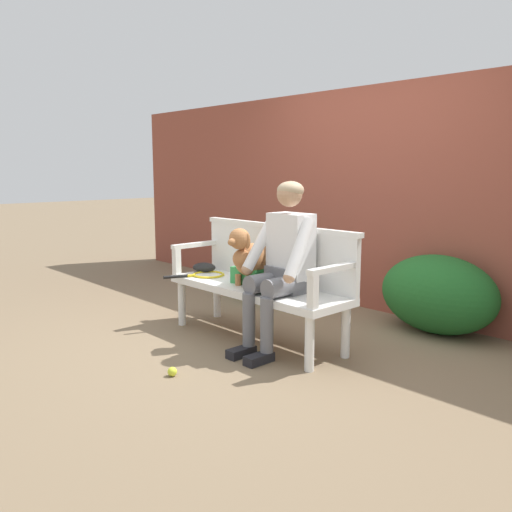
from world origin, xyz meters
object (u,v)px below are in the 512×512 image
(person_seated, at_px, (283,259))
(garden_bench, at_px, (256,292))
(sports_bag, at_px, (250,275))
(tennis_racket, at_px, (206,275))
(tennis_ball, at_px, (172,372))
(baseball_glove, at_px, (204,267))
(dog_on_bench, at_px, (249,256))

(person_seated, bearing_deg, garden_bench, 176.80)
(sports_bag, bearing_deg, tennis_racket, -170.74)
(sports_bag, height_order, tennis_ball, sports_bag)
(sports_bag, bearing_deg, person_seated, -5.62)
(garden_bench, height_order, baseball_glove, baseball_glove)
(garden_bench, xyz_separation_m, tennis_ball, (0.20, -0.98, -0.38))
(tennis_racket, bearing_deg, dog_on_bench, 2.55)
(dog_on_bench, distance_m, tennis_ball, 1.19)
(person_seated, height_order, sports_bag, person_seated)
(garden_bench, relative_size, person_seated, 1.29)
(baseball_glove, bearing_deg, tennis_ball, -79.31)
(person_seated, relative_size, sports_bag, 4.78)
(dog_on_bench, bearing_deg, garden_bench, 34.43)
(person_seated, relative_size, baseball_glove, 6.08)
(person_seated, bearing_deg, tennis_racket, -177.46)
(garden_bench, relative_size, baseball_glove, 7.84)
(sports_bag, bearing_deg, tennis_ball, -73.70)
(garden_bench, xyz_separation_m, person_seated, (0.33, -0.02, 0.33))
(dog_on_bench, xyz_separation_m, baseball_glove, (-0.71, 0.07, -0.20))
(baseball_glove, bearing_deg, tennis_racket, -65.62)
(baseball_glove, xyz_separation_m, sports_bag, (0.66, -0.02, 0.02))
(person_seated, distance_m, tennis_ball, 1.20)
(dog_on_bench, relative_size, tennis_racket, 0.85)
(garden_bench, bearing_deg, tennis_racket, -174.38)
(garden_bench, xyz_separation_m, sports_bag, (-0.10, 0.02, 0.13))
(person_seated, bearing_deg, baseball_glove, 176.98)
(dog_on_bench, bearing_deg, tennis_racket, -177.45)
(garden_bench, xyz_separation_m, baseball_glove, (-0.76, 0.04, 0.10))
(dog_on_bench, bearing_deg, tennis_ball, -75.33)
(tennis_racket, xyz_separation_m, baseball_glove, (-0.15, 0.10, 0.04))
(garden_bench, relative_size, tennis_racket, 2.98)
(tennis_racket, relative_size, sports_bag, 2.07)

